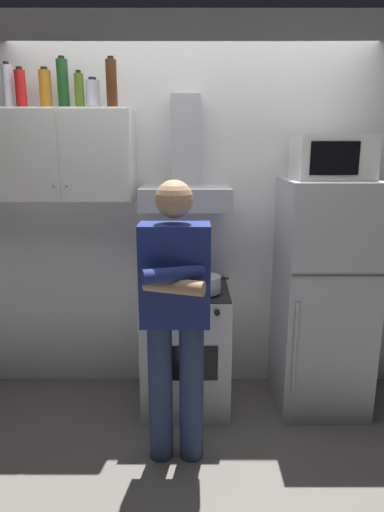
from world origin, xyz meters
TOP-DOWN VIEW (x-y plane):
  - ground_plane at (0.00, 0.00)m, footprint 7.00×7.00m
  - back_wall_tiled at (0.00, 0.60)m, footprint 4.80×0.10m
  - upper_cabinet at (-0.85, 0.37)m, footprint 0.90×0.37m
  - stove_oven at (-0.05, 0.25)m, footprint 0.60×0.62m
  - range_hood at (-0.05, 0.38)m, footprint 0.60×0.44m
  - refrigerator at (0.90, 0.25)m, footprint 0.60×0.62m
  - microwave at (0.90, 0.27)m, footprint 0.48×0.37m
  - person_standing at (-0.10, -0.36)m, footprint 0.38×0.33m
  - cooking_pot at (0.08, 0.13)m, footprint 0.31×0.21m
  - bottle_soda_red at (-1.12, 0.37)m, footprint 0.07×0.07m
  - bottle_liquor_amber at (-0.96, 0.40)m, footprint 0.08×0.08m
  - bottle_olive_oil at (-0.74, 0.39)m, footprint 0.06×0.06m
  - bottle_canister_steel at (-0.65, 0.39)m, footprint 0.09×0.09m
  - bottle_rum_dark at (-0.52, 0.35)m, footprint 0.07×0.07m
  - bottle_wine_green at (-0.85, 0.40)m, footprint 0.07×0.07m
  - bottle_vodka_clear at (-1.21, 0.39)m, footprint 0.07×0.07m

SIDE VIEW (x-z plane):
  - ground_plane at x=0.00m, z-range 0.00..0.00m
  - stove_oven at x=-0.05m, z-range 0.00..0.87m
  - refrigerator at x=0.90m, z-range 0.00..1.60m
  - person_standing at x=-0.10m, z-range 0.08..1.72m
  - cooking_pot at x=0.08m, z-range 0.87..0.98m
  - back_wall_tiled at x=0.00m, z-range 0.00..2.70m
  - range_hood at x=-0.05m, z-range 1.22..1.97m
  - microwave at x=0.90m, z-range 1.60..1.88m
  - upper_cabinet at x=-0.85m, z-range 1.45..2.05m
  - bottle_canister_steel at x=-0.65m, z-range 2.04..2.24m
  - bottle_olive_oil at x=-0.74m, z-range 2.04..2.28m
  - bottle_soda_red at x=-1.12m, z-range 2.04..2.30m
  - bottle_liquor_amber at x=-0.96m, z-range 2.04..2.30m
  - bottle_vodka_clear at x=-1.21m, z-range 2.04..2.33m
  - bottle_rum_dark at x=-0.52m, z-range 2.04..2.36m
  - bottle_wine_green at x=-0.85m, z-range 2.04..2.37m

